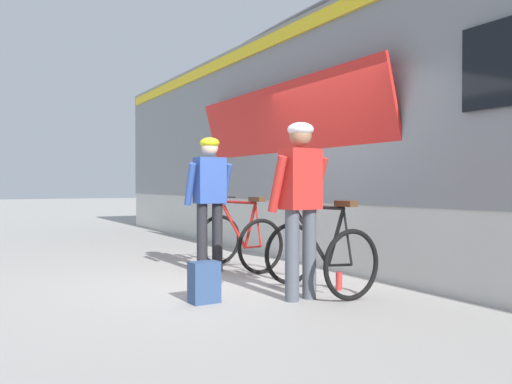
# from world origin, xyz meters

# --- Properties ---
(ground_plane) EXTENTS (80.00, 80.00, 0.00)m
(ground_plane) POSITION_xyz_m (0.00, 0.00, 0.00)
(ground_plane) COLOR #A09E99
(train_car) EXTENTS (3.25, 19.67, 3.88)m
(train_car) POSITION_xyz_m (2.89, -0.86, 1.97)
(train_car) COLOR slate
(train_car) RESTS_ON ground
(cyclist_near_in_red) EXTENTS (0.63, 0.35, 1.76)m
(cyclist_near_in_red) POSITION_xyz_m (0.00, -1.28, 1.05)
(cyclist_near_in_red) COLOR #4C515B
(cyclist_near_in_red) RESTS_ON ground
(cyclist_far_in_blue) EXTENTS (0.61, 0.31, 1.76)m
(cyclist_far_in_blue) POSITION_xyz_m (-0.07, 0.74, 1.05)
(cyclist_far_in_blue) COLOR #232328
(cyclist_far_in_blue) RESTS_ON ground
(bicycle_near_black) EXTENTS (0.77, 1.11, 0.99)m
(bicycle_near_black) POSITION_xyz_m (0.39, -1.05, 0.40)
(bicycle_near_black) COLOR black
(bicycle_near_black) RESTS_ON ground
(bicycle_far_red) EXTENTS (0.82, 1.14, 0.99)m
(bicycle_far_red) POSITION_xyz_m (0.37, 0.76, 0.40)
(bicycle_far_red) COLOR black
(bicycle_far_red) RESTS_ON ground
(backpack_on_platform) EXTENTS (0.29, 0.20, 0.40)m
(backpack_on_platform) POSITION_xyz_m (-0.89, -0.94, 0.20)
(backpack_on_platform) COLOR navy
(backpack_on_platform) RESTS_ON ground
(water_bottle_near_the_bikes) EXTENTS (0.07, 0.07, 0.20)m
(water_bottle_near_the_bikes) POSITION_xyz_m (0.65, -1.07, 0.10)
(water_bottle_near_the_bikes) COLOR red
(water_bottle_near_the_bikes) RESTS_ON ground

